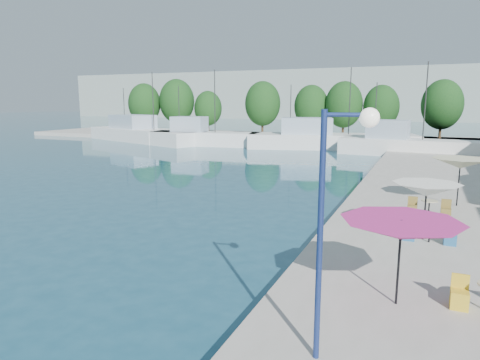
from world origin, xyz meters
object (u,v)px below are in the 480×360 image
at_px(trawler_03, 327,140).
at_px(trawler_04, 404,146).
at_px(trawler_02, 202,137).
at_px(umbrella_pink, 401,230).
at_px(street_lamp, 339,191).
at_px(umbrella_white, 427,190).
at_px(trawler_01, 143,134).
at_px(umbrella_cream, 460,163).

relative_size(trawler_03, trawler_04, 1.45).
height_order(trawler_02, umbrella_pink, trawler_02).
height_order(trawler_04, street_lamp, trawler_04).
bearing_deg(umbrella_white, trawler_02, 129.64).
relative_size(trawler_04, umbrella_pink, 4.76).
bearing_deg(trawler_01, umbrella_cream, -15.57).
xyz_separation_m(trawler_03, street_lamp, (9.83, -45.06, 3.02)).
relative_size(trawler_01, street_lamp, 4.46).
bearing_deg(umbrella_cream, trawler_03, 113.60).
bearing_deg(trawler_02, umbrella_cream, -49.78).
height_order(umbrella_cream, street_lamp, street_lamp).
relative_size(umbrella_cream, street_lamp, 0.54).
relative_size(trawler_02, umbrella_white, 6.00).
xyz_separation_m(trawler_04, umbrella_white, (2.26, -32.13, 1.45)).
bearing_deg(umbrella_white, trawler_04, 94.02).
height_order(trawler_02, umbrella_white, trawler_02).
bearing_deg(umbrella_white, trawler_03, 107.62).
bearing_deg(trawler_02, trawler_03, 2.86).
xyz_separation_m(umbrella_white, street_lamp, (-1.59, -9.09, 1.57)).
relative_size(umbrella_white, street_lamp, 0.49).
xyz_separation_m(umbrella_pink, umbrella_white, (0.57, 6.00, -0.06)).
height_order(trawler_01, trawler_04, same).
distance_m(umbrella_pink, umbrella_cream, 12.57).
distance_m(trawler_02, umbrella_white, 43.09).
height_order(trawler_01, umbrella_white, trawler_01).
bearing_deg(trawler_03, umbrella_cream, -81.83).
distance_m(trawler_01, umbrella_pink, 55.86).
xyz_separation_m(trawler_01, umbrella_white, (38.37, -35.10, 1.45)).
xyz_separation_m(trawler_02, umbrella_cream, (28.97, -26.76, 1.67)).
bearing_deg(trawler_02, trawler_01, 162.87).
bearing_deg(street_lamp, umbrella_white, 68.88).
bearing_deg(umbrella_pink, trawler_04, 92.53).
bearing_deg(trawler_01, trawler_04, 15.47).
xyz_separation_m(trawler_03, trawler_04, (9.17, -3.84, 0.00)).
height_order(trawler_02, umbrella_cream, trawler_02).
relative_size(trawler_01, umbrella_white, 9.03).
bearing_deg(trawler_04, street_lamp, -84.33).
height_order(trawler_04, umbrella_white, trawler_04).
height_order(trawler_04, umbrella_pink, trawler_04).
bearing_deg(umbrella_pink, street_lamp, -108.30).
bearing_deg(street_lamp, umbrella_pink, 60.52).
relative_size(trawler_01, trawler_04, 1.55).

